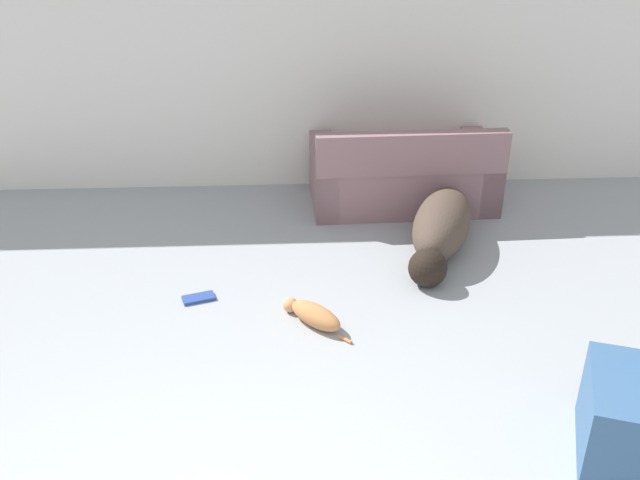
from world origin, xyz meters
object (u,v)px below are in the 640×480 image
at_px(dog, 441,227).
at_px(book_blue, 199,298).
at_px(cat, 313,315).
at_px(couch, 403,177).

bearing_deg(dog, book_blue, -50.27).
bearing_deg(cat, dog, -90.72).
bearing_deg(dog, couch, -148.90).
bearing_deg(cat, couch, -69.05).
bearing_deg(couch, book_blue, 40.59).
relative_size(dog, book_blue, 6.19).
distance_m(dog, book_blue, 1.99).
relative_size(couch, book_blue, 6.63).
height_order(couch, cat, couch).
relative_size(dog, cat, 3.17).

